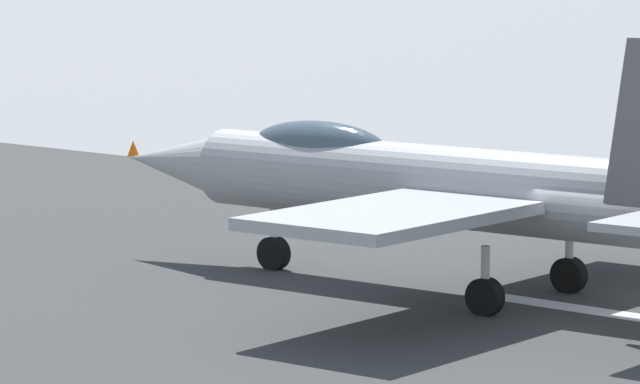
{
  "coord_description": "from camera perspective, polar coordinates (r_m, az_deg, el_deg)",
  "views": [
    {
      "loc": [
        -20.99,
        31.93,
        7.3
      ],
      "look_at": [
        5.62,
        2.41,
        2.2
      ],
      "focal_mm": 108.83,
      "sensor_mm": 36.0,
      "label": 1
    }
  ],
  "objects": [
    {
      "name": "fighter_jet",
      "position": [
        40.36,
        4.15,
        0.23
      ],
      "size": [
        17.41,
        13.06,
        5.53
      ],
      "color": "#94989C",
      "rests_on": "ground"
    },
    {
      "name": "ground_plane",
      "position": [
        38.9,
        8.57,
        -3.59
      ],
      "size": [
        400.0,
        400.0,
        0.0
      ],
      "primitive_type": "plane",
      "color": "slate"
    },
    {
      "name": "marker_cone_mid",
      "position": [
        54.24,
        9.0,
        -0.22
      ],
      "size": [
        0.44,
        0.44,
        0.55
      ],
      "primitive_type": "cone",
      "color": "orange",
      "rests_on": "ground"
    },
    {
      "name": "marker_cone_far",
      "position": [
        67.26,
        -5.51,
        1.28
      ],
      "size": [
        0.44,
        0.44,
        0.55
      ],
      "primitive_type": "cone",
      "color": "orange",
      "rests_on": "ground"
    },
    {
      "name": "runway_strip",
      "position": [
        38.89,
        8.6,
        -3.57
      ],
      "size": [
        240.0,
        26.0,
        0.02
      ],
      "color": "#363837",
      "rests_on": "ground"
    }
  ]
}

